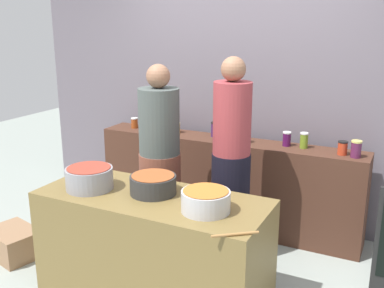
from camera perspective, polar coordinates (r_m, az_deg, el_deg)
ground at (r=3.90m, az=-2.40°, el=-16.31°), size 12.00×12.00×0.00m
storefront_wall at (r=4.67m, az=6.12°, el=8.58°), size 4.80×0.12×3.00m
display_shelf at (r=4.60m, az=4.20°, el=-4.92°), size 2.70×0.36×0.91m
prep_table at (r=3.47m, az=-4.93°, el=-12.85°), size 1.70×0.70×0.82m
preserve_jar_0 at (r=4.94m, az=-7.26°, el=2.66°), size 0.08×0.08×0.11m
preserve_jar_1 at (r=4.80m, az=-4.48°, el=2.53°), size 0.09×0.09×0.14m
preserve_jar_2 at (r=4.79m, az=-2.99°, el=2.40°), size 0.07×0.07×0.12m
preserve_jar_3 at (r=4.70m, az=-2.00°, el=2.07°), size 0.08×0.08×0.11m
preserve_jar_4 at (r=4.54m, az=2.86°, el=1.87°), size 0.08×0.08×0.15m
preserve_jar_5 at (r=4.51m, az=4.41°, el=1.46°), size 0.08×0.08×0.11m
preserve_jar_6 at (r=4.34m, az=6.57°, el=1.04°), size 0.08×0.08×0.14m
preserve_jar_7 at (r=4.30m, az=11.85°, el=0.64°), size 0.08×0.08×0.13m
preserve_jar_8 at (r=4.26m, az=13.92°, el=0.45°), size 0.08×0.08×0.15m
preserve_jar_9 at (r=4.15m, az=18.43°, el=-0.47°), size 0.09×0.09×0.12m
preserve_jar_10 at (r=4.10m, az=19.97°, el=-0.59°), size 0.09×0.09×0.15m
cooking_pot_left at (r=3.48m, az=-12.80°, el=-4.21°), size 0.35×0.35×0.17m
cooking_pot_center at (r=3.32m, az=-4.92°, el=-5.10°), size 0.34×0.34×0.14m
cooking_pot_right at (r=3.02m, az=1.74°, el=-7.18°), size 0.33×0.33×0.15m
wooden_spoon at (r=2.73m, az=5.45°, el=-11.26°), size 0.24×0.19×0.02m
cook_with_tongs at (r=3.98m, az=-4.04°, el=-3.40°), size 0.37×0.37×1.70m
cook_in_cap at (r=3.81m, az=4.92°, el=-3.57°), size 0.33×0.33×1.77m
bread_crate at (r=4.43m, az=-21.52°, el=-11.48°), size 0.53×0.45×0.25m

